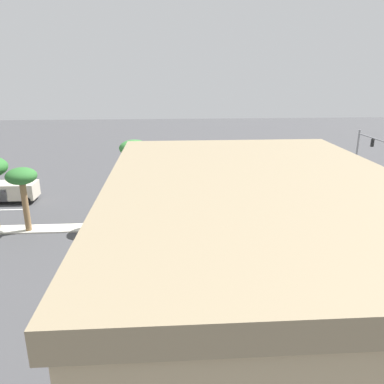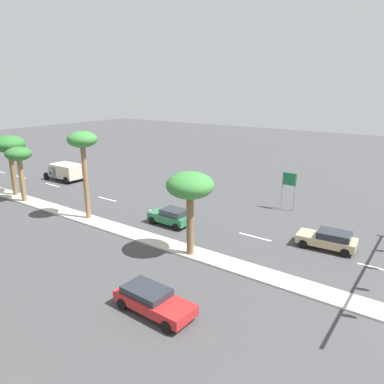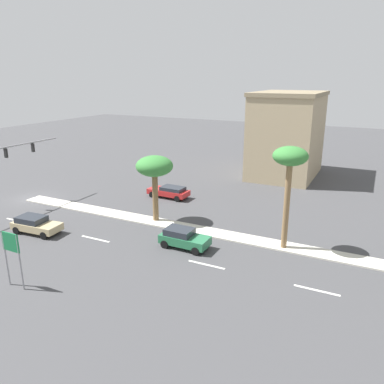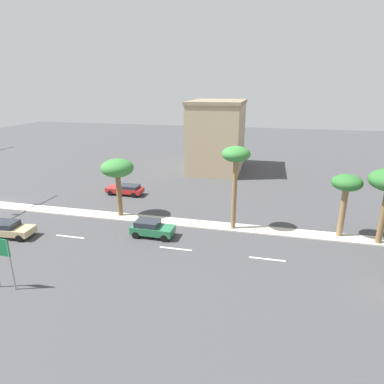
{
  "view_description": "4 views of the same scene",
  "coord_description": "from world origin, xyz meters",
  "px_view_note": "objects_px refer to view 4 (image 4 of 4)",
  "views": [
    {
      "loc": [
        -31.96,
        24.41,
        13.64
      ],
      "look_at": [
        -2.29,
        22.48,
        4.0
      ],
      "focal_mm": 35.21,
      "sensor_mm": 36.0,
      "label": 1
    },
    {
      "loc": [
        -19.46,
        1.54,
        11.58
      ],
      "look_at": [
        3.05,
        17.72,
        3.52
      ],
      "focal_mm": 33.87,
      "sensor_mm": 36.0,
      "label": 2
    },
    {
      "loc": [
        27.35,
        32.91,
        12.74
      ],
      "look_at": [
        1.61,
        20.11,
        3.95
      ],
      "focal_mm": 35.5,
      "sensor_mm": 36.0,
      "label": 3
    },
    {
      "loc": [
        28.97,
        30.1,
        13.07
      ],
      "look_at": [
        1.5,
        23.6,
        3.84
      ],
      "focal_mm": 30.62,
      "sensor_mm": 36.0,
      "label": 4
    }
  ],
  "objects_px": {
    "sedan_tan_far": "(8,229)",
    "commercial_building": "(217,136)",
    "palm_tree_far": "(236,159)",
    "sedan_red_near": "(126,189)",
    "directional_road_sign": "(1,253)",
    "palm_tree_leading": "(117,170)",
    "palm_tree_center": "(346,186)",
    "sedan_green_center": "(151,228)"
  },
  "relations": [
    {
      "from": "sedan_red_near",
      "to": "sedan_tan_far",
      "type": "distance_m",
      "value": 14.53
    },
    {
      "from": "sedan_green_center",
      "to": "sedan_red_near",
      "type": "relative_size",
      "value": 0.83
    },
    {
      "from": "sedan_tan_far",
      "to": "palm_tree_leading",
      "type": "bearing_deg",
      "value": 131.64
    },
    {
      "from": "palm_tree_far",
      "to": "sedan_red_near",
      "type": "distance_m",
      "value": 17.11
    },
    {
      "from": "commercial_building",
      "to": "sedan_red_near",
      "type": "xyz_separation_m",
      "value": [
        15.45,
        -8.92,
        -4.75
      ]
    },
    {
      "from": "palm_tree_far",
      "to": "palm_tree_center",
      "type": "relative_size",
      "value": 1.38
    },
    {
      "from": "palm_tree_leading",
      "to": "sedan_red_near",
      "type": "bearing_deg",
      "value": -160.37
    },
    {
      "from": "sedan_tan_far",
      "to": "commercial_building",
      "type": "bearing_deg",
      "value": 153.84
    },
    {
      "from": "directional_road_sign",
      "to": "sedan_red_near",
      "type": "bearing_deg",
      "value": -178.57
    },
    {
      "from": "palm_tree_far",
      "to": "sedan_tan_far",
      "type": "xyz_separation_m",
      "value": [
        6.27,
        -19.57,
        -6.04
      ]
    },
    {
      "from": "sedan_green_center",
      "to": "palm_tree_center",
      "type": "bearing_deg",
      "value": 103.07
    },
    {
      "from": "palm_tree_far",
      "to": "sedan_red_near",
      "type": "bearing_deg",
      "value": -116.96
    },
    {
      "from": "palm_tree_far",
      "to": "sedan_green_center",
      "type": "bearing_deg",
      "value": -65.19
    },
    {
      "from": "directional_road_sign",
      "to": "palm_tree_leading",
      "type": "relative_size",
      "value": 0.62
    },
    {
      "from": "palm_tree_leading",
      "to": "sedan_tan_far",
      "type": "xyz_separation_m",
      "value": [
        6.84,
        -7.7,
        -4.27
      ]
    },
    {
      "from": "palm_tree_leading",
      "to": "palm_tree_center",
      "type": "xyz_separation_m",
      "value": [
        -0.03,
        21.42,
        -0.24
      ]
    },
    {
      "from": "commercial_building",
      "to": "sedan_tan_far",
      "type": "xyz_separation_m",
      "value": [
        28.98,
        -14.23,
        -4.7
      ]
    },
    {
      "from": "palm_tree_center",
      "to": "sedan_green_center",
      "type": "distance_m",
      "value": 17.48
    },
    {
      "from": "commercial_building",
      "to": "sedan_red_near",
      "type": "bearing_deg",
      "value": -29.98
    },
    {
      "from": "directional_road_sign",
      "to": "commercial_building",
      "type": "bearing_deg",
      "value": 166.78
    },
    {
      "from": "sedan_red_near",
      "to": "commercial_building",
      "type": "bearing_deg",
      "value": 150.02
    },
    {
      "from": "commercial_building",
      "to": "palm_tree_center",
      "type": "height_order",
      "value": "commercial_building"
    },
    {
      "from": "palm_tree_leading",
      "to": "sedan_green_center",
      "type": "relative_size",
      "value": 1.56
    },
    {
      "from": "directional_road_sign",
      "to": "palm_tree_far",
      "type": "bearing_deg",
      "value": 133.6
    },
    {
      "from": "directional_road_sign",
      "to": "palm_tree_far",
      "type": "height_order",
      "value": "palm_tree_far"
    },
    {
      "from": "palm_tree_center",
      "to": "sedan_green_center",
      "type": "xyz_separation_m",
      "value": [
        3.85,
        -16.57,
        -4.0
      ]
    },
    {
      "from": "palm_tree_leading",
      "to": "commercial_building",
      "type": "bearing_deg",
      "value": 163.55
    },
    {
      "from": "palm_tree_center",
      "to": "sedan_red_near",
      "type": "bearing_deg",
      "value": -105.6
    },
    {
      "from": "commercial_building",
      "to": "sedan_tan_far",
      "type": "bearing_deg",
      "value": -26.16
    },
    {
      "from": "directional_road_sign",
      "to": "sedan_red_near",
      "type": "height_order",
      "value": "directional_road_sign"
    },
    {
      "from": "palm_tree_leading",
      "to": "palm_tree_far",
      "type": "bearing_deg",
      "value": 87.25
    },
    {
      "from": "palm_tree_far",
      "to": "sedan_green_center",
      "type": "height_order",
      "value": "palm_tree_far"
    },
    {
      "from": "sedan_red_near",
      "to": "directional_road_sign",
      "type": "bearing_deg",
      "value": 1.43
    },
    {
      "from": "palm_tree_far",
      "to": "commercial_building",
      "type": "bearing_deg",
      "value": -166.78
    },
    {
      "from": "palm_tree_leading",
      "to": "palm_tree_far",
      "type": "distance_m",
      "value": 12.01
    },
    {
      "from": "sedan_red_near",
      "to": "sedan_tan_far",
      "type": "bearing_deg",
      "value": -21.46
    },
    {
      "from": "directional_road_sign",
      "to": "palm_tree_leading",
      "type": "bearing_deg",
      "value": 172.19
    },
    {
      "from": "commercial_building",
      "to": "palm_tree_leading",
      "type": "xyz_separation_m",
      "value": [
        22.13,
        -6.53,
        -0.44
      ]
    },
    {
      "from": "sedan_green_center",
      "to": "sedan_tan_far",
      "type": "height_order",
      "value": "sedan_green_center"
    },
    {
      "from": "palm_tree_center",
      "to": "sedan_red_near",
      "type": "height_order",
      "value": "palm_tree_center"
    },
    {
      "from": "sedan_tan_far",
      "to": "sedan_green_center",
      "type": "bearing_deg",
      "value": 103.58
    },
    {
      "from": "palm_tree_center",
      "to": "sedan_tan_far",
      "type": "height_order",
      "value": "palm_tree_center"
    }
  ]
}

